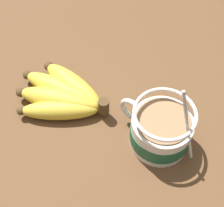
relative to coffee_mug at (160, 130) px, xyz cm
name	(u,v)px	position (x,y,z in cm)	size (l,w,h in cm)	color
table	(135,143)	(3.33, 2.04, -5.17)	(111.34, 111.34, 2.97)	brown
coffee_mug	(160,130)	(0.00, 0.00, 0.00)	(14.98, 10.38, 15.75)	white
banana_bunch	(63,95)	(19.06, 3.75, -1.67)	(19.06, 14.37, 4.34)	#4C381E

